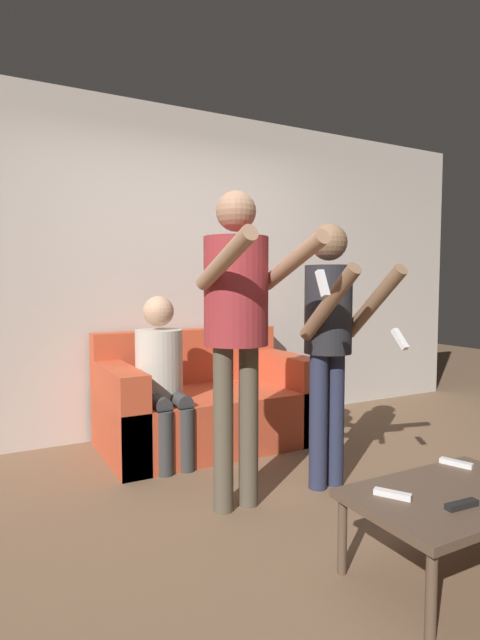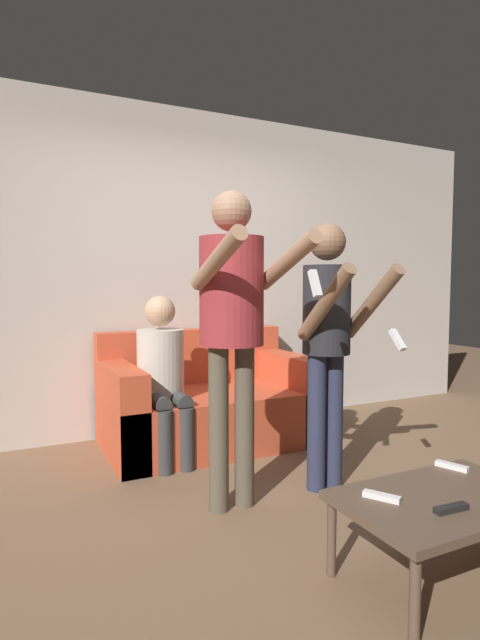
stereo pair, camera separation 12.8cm
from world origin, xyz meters
name	(u,v)px [view 1 (the left image)]	position (x,y,z in m)	size (l,w,h in m)	color
ground_plane	(287,507)	(0.00, 0.00, 0.00)	(14.00, 14.00, 0.00)	brown
wall_back	(174,271)	(0.00, 1.74, 1.35)	(6.40, 0.06, 2.70)	beige
couch	(205,406)	(0.06, 1.26, 0.29)	(1.57, 0.91, 0.86)	#C64C2D
person_standing_left	(238,310)	(-0.25, 0.12, 1.10)	(0.47, 0.72, 1.74)	brown
person_standing_right	(330,328)	(0.38, 0.12, 0.98)	(0.40, 0.62, 1.60)	#282D47
person_seated	(162,370)	(-0.36, 1.04, 0.64)	(0.33, 0.54, 1.16)	#383838
coffee_table	(452,501)	(0.25, -0.87, 0.33)	(0.87, 0.55, 0.37)	brown
remote_near	(462,505)	(0.16, -0.99, 0.38)	(0.15, 0.05, 0.02)	black
remote_mid	(393,494)	(-0.01, -0.79, 0.38)	(0.11, 0.15, 0.02)	white
remote_far	(456,463)	(0.53, -0.67, 0.38)	(0.09, 0.15, 0.02)	white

